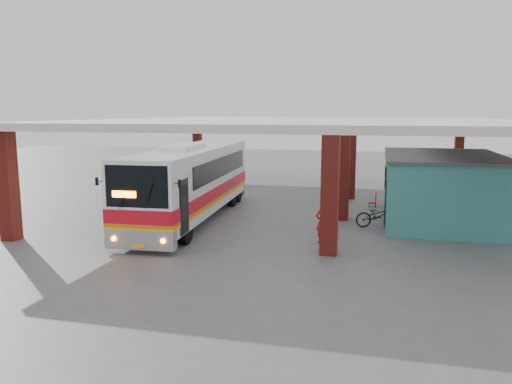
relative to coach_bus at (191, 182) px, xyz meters
The scene contains 8 objects.
ground 4.47m from the coach_bus, 18.09° to the right, with size 90.00×90.00×0.00m, color #515154.
brick_columns 6.51m from the coach_bus, 35.02° to the left, with size 20.10×21.60×4.35m.
canopy_roof 7.34m from the coach_bus, 49.96° to the left, with size 21.00×23.00×0.30m, color beige.
shop_building 11.71m from the coach_bus, 13.47° to the left, with size 5.20×8.20×3.11m.
coach_bus is the anchor object (origin of this frame).
motorcycle 8.70m from the coach_bus, ahead, with size 0.71×2.04×1.07m, color black.
pedestrian 7.11m from the coach_bus, 22.78° to the right, with size 0.60×0.40×1.65m, color red.
red_chair 10.01m from the coach_bus, 32.69° to the left, with size 0.42×0.42×0.77m.
Camera 1 is at (4.68, -20.43, 5.07)m, focal length 35.00 mm.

